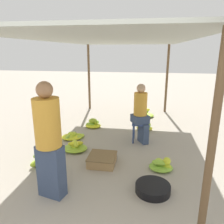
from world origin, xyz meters
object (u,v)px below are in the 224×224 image
Objects in this scene: banana_pile_right_1 at (161,165)px; banana_pile_left_2 at (73,136)px; banana_pile_left_0 at (44,160)px; banana_pile_right_0 at (145,127)px; stool at (140,126)px; crate_near at (102,160)px; vendor_foreground at (49,140)px; banana_pile_left_1 at (75,146)px; banana_pile_right_2 at (143,113)px; basin_black at (153,188)px; vendor_seated at (141,112)px; banana_pile_left_3 at (93,124)px.

banana_pile_left_2 is at bearing 151.86° from banana_pile_right_1.
banana_pile_left_0 reaches higher than banana_pile_right_0.
stool is 0.92× the size of crate_near.
banana_pile_left_0 is at bearing 123.58° from vendor_foreground.
stool is at bearing 28.01° from banana_pile_left_1.
banana_pile_right_2 is at bearing 97.45° from banana_pile_right_1.
banana_pile_left_1 is at bearing -67.17° from banana_pile_left_2.
vendor_foreground reaches higher than basin_black.
banana_pile_left_1 is (-1.34, -0.71, -0.29)m from stool.
vendor_seated is 1.51m from crate_near.
banana_pile_right_2 reaches higher than banana_pile_left_3.
banana_pile_right_2 is at bearing 63.71° from banana_pile_left_1.
banana_pile_left_2 reaches higher than basin_black.
banana_pile_right_1 is at bearing -82.55° from banana_pile_right_2.
banana_pile_left_2 is (-0.42, 2.11, -0.82)m from vendor_foreground.
crate_near is at bearing -179.94° from banana_pile_right_1.
banana_pile_left_3 is at bearing 79.26° from banana_pile_left_0.
banana_pile_left_2 is (-0.25, 0.60, -0.02)m from banana_pile_left_1.
banana_pile_left_3 is (0.41, 2.17, 0.01)m from banana_pile_left_0.
vendor_foreground is 3.12m from banana_pile_left_3.
basin_black is 1.04× the size of crate_near.
vendor_foreground reaches higher than vendor_seated.
crate_near is (-0.93, 0.70, 0.03)m from basin_black.
banana_pile_left_3 is at bearing 73.42° from banana_pile_left_2.
vendor_seated is 1.03m from banana_pile_right_0.
banana_pile_right_2 is at bearing 93.80° from basin_black.
vendor_seated reaches higher than banana_pile_left_2.
banana_pile_left_0 is 1.21× the size of banana_pile_right_0.
banana_pile_left_3 is (-0.15, 3.01, -0.79)m from vendor_foreground.
banana_pile_left_2 is 1.08× the size of crate_near.
basin_black is at bearing -103.05° from banana_pile_right_1.
banana_pile_left_3 is at bearing 148.97° from stool.
banana_pile_left_2 is 2.32m from banana_pile_right_1.
crate_near is at bearing -35.24° from banana_pile_left_1.
banana_pile_right_1 is 3.29m from banana_pile_right_2.
vendor_foreground is 1.71m from basin_black.
banana_pile_right_1 is (0.16, 0.70, 0.03)m from basin_black.
banana_pile_right_1 is at bearing 4.37° from banana_pile_left_0.
banana_pile_left_0 is at bearing -175.63° from banana_pile_right_1.
banana_pile_right_2 is 1.27× the size of crate_near.
basin_black is 2.70m from banana_pile_right_0.
stool is 0.88× the size of basin_black.
banana_pile_left_1 is 1.16× the size of banana_pile_right_1.
banana_pile_left_0 is at bearing -130.52° from banana_pile_right_0.
banana_pile_left_0 reaches higher than crate_near.
banana_pile_right_0 is at bearing 81.97° from stool.
banana_pile_left_2 is 1.93m from banana_pile_right_0.
basin_black is at bearing -43.66° from banana_pile_left_2.
banana_pile_right_1 is 1.10m from crate_near.
vendor_seated is at bearing 27.33° from banana_pile_left_1.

